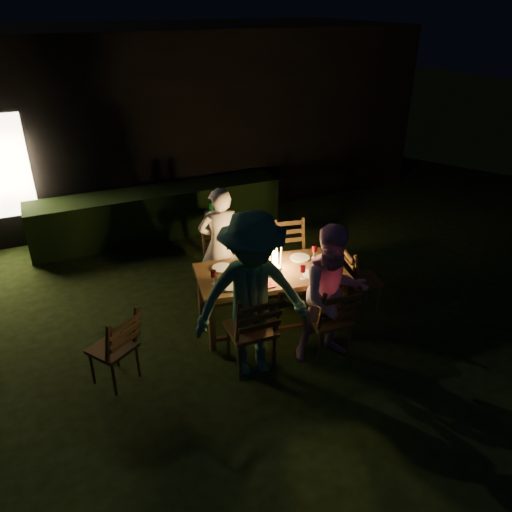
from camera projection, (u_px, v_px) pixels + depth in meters
name	position (u px, v px, depth m)	size (l,w,h in m)	color
garden_envelope	(148.00, 113.00, 10.09)	(40.00, 40.00, 3.20)	black
dining_table	(271.00, 276.00, 6.03)	(1.88, 1.14, 0.74)	#462C17
chair_near_left	(252.00, 342.00, 5.42)	(0.50, 0.54, 1.08)	#462C17
chair_near_right	(328.00, 331.00, 5.64)	(0.48, 0.51, 1.01)	#462C17
chair_far_left	(222.00, 278.00, 6.76)	(0.44, 0.47, 0.91)	#462C17
chair_far_right	(292.00, 267.00, 6.99)	(0.52, 0.55, 0.98)	#462C17
chair_end	(361.00, 289.00, 6.49)	(0.52, 0.50, 0.93)	#462C17
chair_spare	(116.00, 359.00, 5.24)	(0.60, 0.60, 0.93)	#462C17
person_house_side	(220.00, 244.00, 6.57)	(0.56, 0.37, 1.55)	#F1DCCD
person_opp_right	(333.00, 295.00, 5.36)	(0.79, 0.61, 1.62)	#DF99C5
person_opp_left	(252.00, 297.00, 5.09)	(1.21, 0.70, 1.88)	#356B55
lantern	(274.00, 257.00, 5.98)	(0.16, 0.16, 0.35)	white
plate_far_left	(222.00, 268.00, 6.05)	(0.25, 0.25, 0.01)	white
plate_near_left	(230.00, 286.00, 5.67)	(0.25, 0.25, 0.01)	white
plate_far_right	(300.00, 258.00, 6.28)	(0.25, 0.25, 0.01)	white
plate_near_right	(313.00, 274.00, 5.91)	(0.25, 0.25, 0.01)	white
wineglass_a	(241.00, 257.00, 6.12)	(0.06, 0.06, 0.18)	#59070F
wineglass_b	(214.00, 277.00, 5.68)	(0.06, 0.06, 0.18)	#59070F
wineglass_c	(303.00, 272.00, 5.78)	(0.06, 0.06, 0.18)	#59070F
wineglass_d	(314.00, 252.00, 6.25)	(0.06, 0.06, 0.18)	#59070F
wineglass_e	(270.00, 278.00, 5.67)	(0.06, 0.06, 0.18)	silver
bottle_table	(251.00, 263.00, 5.87)	(0.07, 0.07, 0.28)	#0F471E
napkin_left	(266.00, 285.00, 5.68)	(0.18, 0.14, 0.01)	red
napkin_right	(323.00, 276.00, 5.86)	(0.18, 0.14, 0.01)	red
phone	(226.00, 290.00, 5.59)	(0.14, 0.07, 0.01)	black
side_table	(215.00, 231.00, 7.38)	(0.50, 0.50, 0.67)	brown
ice_bucket	(214.00, 219.00, 7.29)	(0.30, 0.30, 0.22)	#A5A8AD
bottle_bucket_a	(212.00, 218.00, 7.21)	(0.07, 0.07, 0.32)	#0F471E
bottle_bucket_b	(217.00, 214.00, 7.32)	(0.07, 0.07, 0.32)	#0F471E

